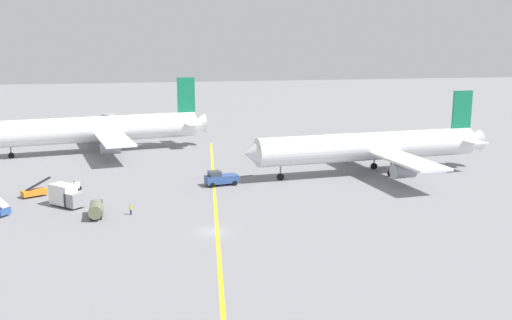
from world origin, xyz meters
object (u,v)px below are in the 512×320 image
Objects in this scene: pushback_tug at (221,178)px; gse_fuel_bowser_stubby at (96,209)px; airliner_being_pushed at (370,147)px; gse_gpu_cart_small at (75,186)px; gse_belt_loader_portside at (34,192)px; jet_bridge at (114,122)px; gse_catering_truck_tall at (66,196)px; ground_crew_ramp_agent_by_cones at (131,209)px; airliner_at_gate_left at (98,129)px.

pushback_tug is 1.87× the size of gse_fuel_bowser_stubby.
gse_gpu_cart_small is at bearing -178.70° from airliner_being_pushed.
jet_bridge is at bearing 78.88° from gse_belt_loader_portside.
gse_catering_truck_tall reaches higher than gse_belt_loader_portside.
gse_catering_truck_tall is 68.69m from jet_bridge.
gse_catering_truck_tall is at bearing 124.74° from gse_fuel_bowser_stubby.
jet_bridge is (-3.82, 75.17, 3.16)m from ground_crew_ramp_agent_by_cones.
gse_gpu_cart_small is (-2.59, -36.33, -4.66)m from airliner_at_gate_left.
airliner_at_gate_left reaches higher than gse_belt_loader_portside.
jet_bridge is (5.59, 58.55, 3.22)m from gse_gpu_cart_small.
pushback_tug is 3.85× the size of gse_gpu_cart_small.
ground_crew_ramp_agent_by_cones is at bearing -41.79° from gse_belt_loader_portside.
airliner_at_gate_left is at bearing 146.64° from airliner_being_pushed.
gse_belt_loader_portside reaches higher than gse_fuel_bowser_stubby.
gse_fuel_bowser_stubby is (-21.17, -15.37, 0.04)m from pushback_tug.
airliner_being_pushed is at bearing 11.14° from gse_catering_truck_tall.
airliner_being_pushed reaches higher than gse_belt_loader_portside.
ground_crew_ramp_agent_by_cones is at bearing -34.35° from gse_catering_truck_tall.
pushback_tug reaches higher than gse_belt_loader_portside.
airliner_being_pushed is 31.32× the size of ground_crew_ramp_agent_by_cones.
gse_belt_loader_portside is 0.84× the size of gse_catering_truck_tall.
gse_gpu_cart_small is 9.90m from gse_catering_truck_tall.
ground_crew_ramp_agent_by_cones is at bearing -82.65° from airliner_at_gate_left.
gse_catering_truck_tall is at bearing -162.38° from pushback_tug.
ground_crew_ramp_agent_by_cones is (5.02, 0.30, -0.48)m from gse_fuel_bowser_stubby.
gse_catering_truck_tall is (-3.10, -46.16, -3.70)m from airliner_at_gate_left.
airliner_being_pushed reaches higher than gse_gpu_cart_small.
gse_fuel_bowser_stubby is 17.49m from gse_gpu_cart_small.
airliner_being_pushed reaches higher than ground_crew_ramp_agent_by_cones.
airliner_being_pushed reaches higher than gse_fuel_bowser_stubby.
pushback_tug is 26.17m from gse_fuel_bowser_stubby.
gse_fuel_bowser_stubby is at bearing -90.91° from jet_bridge.
airliner_being_pushed is 49.97m from ground_crew_ramp_agent_by_cones.
gse_fuel_bowser_stubby reaches higher than gse_gpu_cart_small.
airliner_being_pushed is at bearing 21.07° from ground_crew_ramp_agent_by_cones.
airliner_being_pushed is 10.37× the size of gse_belt_loader_portside.
airliner_being_pushed is 3.22× the size of jet_bridge.
gse_fuel_bowser_stubby is at bearing -88.05° from airliner_at_gate_left.
pushback_tug is 63.39m from jet_bridge.
airliner_at_gate_left is 46.41m from gse_catering_truck_tall.
gse_fuel_bowser_stubby is 75.53m from jet_bridge.
gse_catering_truck_tall reaches higher than gse_gpu_cart_small.
gse_catering_truck_tall is 12.07m from ground_crew_ramp_agent_by_cones.
airliner_at_gate_left is at bearing 97.35° from ground_crew_ramp_agent_by_cones.
airliner_being_pushed is at bearing 19.47° from gse_fuel_bowser_stubby.
gse_belt_loader_portside is 9.47m from gse_catering_truck_tall.
gse_catering_truck_tall is 0.37× the size of jet_bridge.
gse_catering_truck_tall is at bearing -93.01° from gse_gpu_cart_small.
airliner_at_gate_left is 8.99× the size of gse_catering_truck_tall.
airliner_being_pushed reaches higher than pushback_tug.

